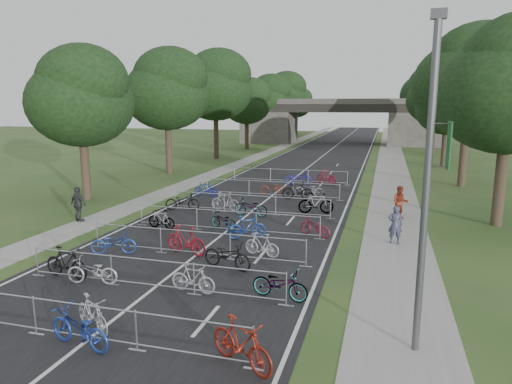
# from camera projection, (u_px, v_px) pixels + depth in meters

# --- Properties ---
(ground) EXTENTS (200.00, 200.00, 0.00)m
(ground) POSITION_uv_depth(u_px,v_px,m) (85.00, 342.00, 11.94)
(ground) COLOR #2B4C20
(ground) RESTS_ON ground
(road) EXTENTS (11.00, 140.00, 0.01)m
(road) POSITION_uv_depth(u_px,v_px,m) (327.00, 153.00, 59.17)
(road) COLOR black
(road) RESTS_ON ground
(sidewalk_right) EXTENTS (3.00, 140.00, 0.01)m
(sidewalk_right) POSITION_uv_depth(u_px,v_px,m) (391.00, 155.00, 57.02)
(sidewalk_right) COLOR gray
(sidewalk_right) RESTS_ON ground
(sidewalk_left) EXTENTS (2.00, 140.00, 0.01)m
(sidewalk_left) POSITION_uv_depth(u_px,v_px,m) (271.00, 151.00, 61.19)
(sidewalk_left) COLOR gray
(sidewalk_left) RESTS_ON ground
(lane_markings) EXTENTS (0.12, 140.00, 0.00)m
(lane_markings) POSITION_uv_depth(u_px,v_px,m) (327.00, 153.00, 59.17)
(lane_markings) COLOR silver
(lane_markings) RESTS_ON ground
(overpass_bridge) EXTENTS (31.00, 8.00, 7.05)m
(overpass_bridge) POSITION_uv_depth(u_px,v_px,m) (339.00, 121.00, 72.68)
(overpass_bridge) COLOR #3F3D38
(overpass_bridge) RESTS_ON ground
(lamppost) EXTENTS (0.61, 0.65, 8.21)m
(lamppost) POSITION_uv_depth(u_px,v_px,m) (428.00, 184.00, 10.78)
(lamppost) COLOR #4C4C51
(lamppost) RESTS_ON ground
(tree_left_0) EXTENTS (6.72, 6.72, 10.25)m
(tree_left_0) POSITION_uv_depth(u_px,v_px,m) (81.00, 99.00, 28.83)
(tree_left_0) COLOR #33261C
(tree_left_0) RESTS_ON ground
(tree_right_0) EXTENTS (7.17, 7.17, 10.93)m
(tree_right_0) POSITION_uv_depth(u_px,v_px,m) (512.00, 88.00, 22.16)
(tree_right_0) COLOR #33261C
(tree_right_0) RESTS_ON ground
(tree_left_1) EXTENTS (7.56, 7.56, 11.53)m
(tree_left_1) POSITION_uv_depth(u_px,v_px,m) (167.00, 91.00, 40.01)
(tree_left_1) COLOR #33261C
(tree_left_1) RESTS_ON ground
(tree_right_1) EXTENTS (8.18, 8.18, 12.47)m
(tree_right_1) POSITION_uv_depth(u_px,v_px,m) (472.00, 80.00, 33.31)
(tree_right_1) COLOR #33261C
(tree_right_1) RESTS_ON ground
(tree_left_2) EXTENTS (8.40, 8.40, 12.81)m
(tree_left_2) POSITION_uv_depth(u_px,v_px,m) (216.00, 87.00, 51.20)
(tree_left_2) COLOR #33261C
(tree_left_2) RESTS_ON ground
(tree_right_2) EXTENTS (6.16, 6.16, 9.39)m
(tree_right_2) POSITION_uv_depth(u_px,v_px,m) (449.00, 107.00, 45.01)
(tree_right_2) COLOR #33261C
(tree_right_2) RESTS_ON ground
(tree_left_3) EXTENTS (6.72, 6.72, 10.25)m
(tree_left_3) POSITION_uv_depth(u_px,v_px,m) (247.00, 102.00, 62.84)
(tree_left_3) COLOR #33261C
(tree_left_3) RESTS_ON ground
(tree_right_3) EXTENTS (7.17, 7.17, 10.93)m
(tree_right_3) POSITION_uv_depth(u_px,v_px,m) (437.00, 98.00, 56.16)
(tree_right_3) COLOR #33261C
(tree_right_3) RESTS_ON ground
(tree_left_4) EXTENTS (7.56, 7.56, 11.53)m
(tree_left_4) POSITION_uv_depth(u_px,v_px,m) (269.00, 97.00, 74.02)
(tree_left_4) COLOR #33261C
(tree_left_4) RESTS_ON ground
(tree_right_4) EXTENTS (8.18, 8.18, 12.47)m
(tree_right_4) POSITION_uv_depth(u_px,v_px,m) (429.00, 93.00, 67.31)
(tree_right_4) COLOR #33261C
(tree_right_4) RESTS_ON ground
(tree_left_5) EXTENTS (8.40, 8.40, 12.81)m
(tree_left_5) POSITION_uv_depth(u_px,v_px,m) (285.00, 94.00, 85.20)
(tree_left_5) COLOR #33261C
(tree_left_5) RESTS_ON ground
(tree_right_5) EXTENTS (6.16, 6.16, 9.39)m
(tree_right_5) POSITION_uv_depth(u_px,v_px,m) (423.00, 106.00, 79.02)
(tree_right_5) COLOR #33261C
(tree_right_5) RESTS_ON ground
(tree_left_6) EXTENTS (6.72, 6.72, 10.25)m
(tree_left_6) POSITION_uv_depth(u_px,v_px,m) (297.00, 103.00, 96.84)
(tree_left_6) COLOR #33261C
(tree_left_6) RESTS_ON ground
(tree_right_6) EXTENTS (7.17, 7.17, 10.93)m
(tree_right_6) POSITION_uv_depth(u_px,v_px,m) (419.00, 101.00, 90.17)
(tree_right_6) COLOR #33261C
(tree_right_6) RESTS_ON ground
(barrier_row_0) EXTENTS (9.70, 0.08, 1.10)m
(barrier_row_0) POSITION_uv_depth(u_px,v_px,m) (84.00, 323.00, 11.84)
(barrier_row_0) COLOR #A6A8AE
(barrier_row_0) RESTS_ON ground
(barrier_row_1) EXTENTS (9.70, 0.08, 1.10)m
(barrier_row_1) POSITION_uv_depth(u_px,v_px,m) (152.00, 274.00, 15.24)
(barrier_row_1) COLOR #A6A8AE
(barrier_row_1) RESTS_ON ground
(barrier_row_2) EXTENTS (9.70, 0.08, 1.10)m
(barrier_row_2) POSITION_uv_depth(u_px,v_px,m) (195.00, 243.00, 18.64)
(barrier_row_2) COLOR #A6A8AE
(barrier_row_2) RESTS_ON ground
(barrier_row_3) EXTENTS (9.70, 0.08, 1.10)m
(barrier_row_3) POSITION_uv_depth(u_px,v_px,m) (226.00, 221.00, 22.23)
(barrier_row_3) COLOR #A6A8AE
(barrier_row_3) RESTS_ON ground
(barrier_row_4) EXTENTS (9.70, 0.08, 1.10)m
(barrier_row_4) POSITION_uv_depth(u_px,v_px,m) (249.00, 204.00, 26.01)
(barrier_row_4) COLOR #A6A8AE
(barrier_row_4) RESTS_ON ground
(barrier_row_5) EXTENTS (9.70, 0.08, 1.10)m
(barrier_row_5) POSITION_uv_depth(u_px,v_px,m) (271.00, 189.00, 30.73)
(barrier_row_5) COLOR #A6A8AE
(barrier_row_5) RESTS_ON ground
(barrier_row_6) EXTENTS (9.70, 0.08, 1.10)m
(barrier_row_6) POSITION_uv_depth(u_px,v_px,m) (289.00, 176.00, 36.40)
(barrier_row_6) COLOR #A6A8AE
(barrier_row_6) RESTS_ON ground
(bike_1) EXTENTS (1.70, 1.22, 1.01)m
(bike_1) POSITION_uv_depth(u_px,v_px,m) (92.00, 314.00, 12.44)
(bike_1) COLOR #A5A5AD
(bike_1) RESTS_ON ground
(bike_2) EXTENTS (2.08, 1.09, 1.04)m
(bike_2) POSITION_uv_depth(u_px,v_px,m) (79.00, 329.00, 11.59)
(bike_2) COLOR navy
(bike_2) RESTS_ON ground
(bike_3) EXTENTS (2.05, 1.49, 1.22)m
(bike_3) POSITION_uv_depth(u_px,v_px,m) (241.00, 344.00, 10.69)
(bike_3) COLOR maroon
(bike_3) RESTS_ON ground
(bike_4) EXTENTS (1.97, 0.81, 1.15)m
(bike_4) POSITION_uv_depth(u_px,v_px,m) (66.00, 263.00, 16.25)
(bike_4) COLOR black
(bike_4) RESTS_ON ground
(bike_5) EXTENTS (1.88, 0.93, 0.95)m
(bike_5) POSITION_uv_depth(u_px,v_px,m) (92.00, 271.00, 15.72)
(bike_5) COLOR #AAAAB1
(bike_5) RESTS_ON ground
(bike_6) EXTENTS (1.66, 0.62, 0.98)m
(bike_6) POSITION_uv_depth(u_px,v_px,m) (193.00, 279.00, 15.00)
(bike_6) COLOR #A5A5AD
(bike_6) RESTS_ON ground
(bike_7) EXTENTS (1.98, 0.99, 1.00)m
(bike_7) POSITION_uv_depth(u_px,v_px,m) (280.00, 284.00, 14.52)
(bike_7) COLOR #A6A8AE
(bike_7) RESTS_ON ground
(bike_8) EXTENTS (1.97, 1.27, 0.98)m
(bike_8) POSITION_uv_depth(u_px,v_px,m) (114.00, 243.00, 18.91)
(bike_8) COLOR #1C3E9A
(bike_8) RESTS_ON ground
(bike_9) EXTENTS (2.10, 1.12, 1.22)m
(bike_9) POSITION_uv_depth(u_px,v_px,m) (186.00, 240.00, 18.88)
(bike_9) COLOR maroon
(bike_9) RESTS_ON ground
(bike_10) EXTENTS (2.17, 1.19, 1.08)m
(bike_10) POSITION_uv_depth(u_px,v_px,m) (227.00, 255.00, 17.20)
(bike_10) COLOR black
(bike_10) RESTS_ON ground
(bike_11) EXTENTS (1.69, 0.91, 0.98)m
(bike_11) POSITION_uv_depth(u_px,v_px,m) (262.00, 245.00, 18.64)
(bike_11) COLOR #B0AFB7
(bike_11) RESTS_ON ground
(bike_12) EXTENTS (1.70, 0.80, 0.98)m
(bike_12) POSITION_uv_depth(u_px,v_px,m) (162.00, 219.00, 22.75)
(bike_12) COLOR #A6A8AE
(bike_12) RESTS_ON ground
(bike_13) EXTENTS (1.76, 1.19, 0.88)m
(bike_13) POSITION_uv_depth(u_px,v_px,m) (223.00, 221.00, 22.72)
(bike_13) COLOR #A6A8AE
(bike_13) RESTS_ON ground
(bike_14) EXTENTS (1.87, 1.31, 1.11)m
(bike_14) POSITION_uv_depth(u_px,v_px,m) (247.00, 227.00, 21.06)
(bike_14) COLOR navy
(bike_14) RESTS_ON ground
(bike_15) EXTENTS (1.81, 1.41, 0.92)m
(bike_15) POSITION_uv_depth(u_px,v_px,m) (315.00, 227.00, 21.50)
(bike_15) COLOR maroon
(bike_15) RESTS_ON ground
(bike_16) EXTENTS (2.13, 1.21, 1.06)m
(bike_16) POSITION_uv_depth(u_px,v_px,m) (182.00, 201.00, 26.82)
(bike_16) COLOR black
(bike_16) RESTS_ON ground
(bike_17) EXTENTS (1.94, 0.84, 1.13)m
(bike_17) POSITION_uv_depth(u_px,v_px,m) (225.00, 202.00, 26.61)
(bike_17) COLOR #929298
(bike_17) RESTS_ON ground
(bike_18) EXTENTS (2.04, 0.93, 1.03)m
(bike_18) POSITION_uv_depth(u_px,v_px,m) (251.00, 207.00, 25.36)
(bike_18) COLOR #A6A8AE
(bike_18) RESTS_ON ground
(bike_19) EXTENTS (2.08, 0.93, 1.21)m
(bike_19) POSITION_uv_depth(u_px,v_px,m) (316.00, 203.00, 25.99)
(bike_19) COLOR #A6A8AE
(bike_19) RESTS_ON ground
(bike_20) EXTENTS (1.67, 0.57, 0.99)m
(bike_20) POSITION_uv_depth(u_px,v_px,m) (206.00, 189.00, 30.91)
(bike_20) COLOR navy
(bike_20) RESTS_ON ground
(bike_21) EXTENTS (1.86, 1.06, 0.93)m
(bike_21) POSITION_uv_depth(u_px,v_px,m) (273.00, 188.00, 31.66)
(bike_21) COLOR maroon
(bike_21) RESTS_ON ground
(bike_22) EXTENTS (2.05, 0.64, 1.22)m
(bike_22) POSITION_uv_depth(u_px,v_px,m) (298.00, 191.00, 29.75)
(bike_22) COLOR black
(bike_22) RESTS_ON ground
(bike_23) EXTENTS (2.03, 0.82, 1.05)m
(bike_23) POSITION_uv_depth(u_px,v_px,m) (309.00, 190.00, 30.52)
(bike_23) COLOR gray
(bike_23) RESTS_ON ground
(bike_26) EXTENTS (2.20, 1.41, 1.09)m
(bike_26) POSITION_uv_depth(u_px,v_px,m) (298.00, 178.00, 35.45)
(bike_26) COLOR navy
(bike_26) RESTS_ON ground
(bike_27) EXTENTS (1.92, 1.47, 1.15)m
(bike_27) POSITION_uv_depth(u_px,v_px,m) (327.00, 177.00, 35.63)
(bike_27) COLOR maroon
(bike_27) RESTS_ON ground
(pedestrian_a) EXTENTS (0.65, 0.44, 1.73)m
(pedestrian_a) POSITION_uv_depth(u_px,v_px,m) (395.00, 225.00, 20.29)
(pedestrian_a) COLOR #363A51
(pedestrian_a) RESTS_ON ground
(pedestrian_b) EXTENTS (0.91, 0.73, 1.79)m
(pedestrian_b) POSITION_uv_depth(u_px,v_px,m) (400.00, 203.00, 24.76)
(pedestrian_b) COLOR maroon
(pedestrian_b) RESTS_ON ground
(pedestrian_c) EXTENTS (1.17, 0.73, 1.87)m
(pedestrian_c) POSITION_uv_depth(u_px,v_px,m) (78.00, 204.00, 24.13)
(pedestrian_c) COLOR #2B2B2E
(pedestrian_c) RESTS_ON ground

